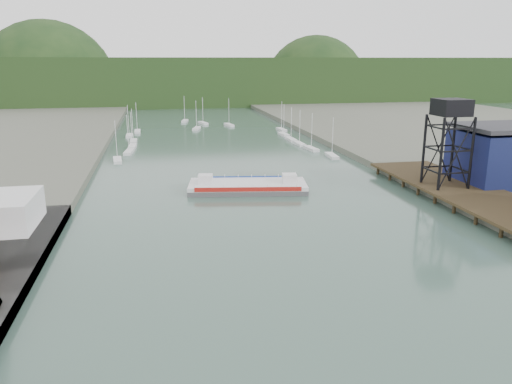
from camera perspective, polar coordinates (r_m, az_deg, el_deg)
name	(u,v)px	position (r m, az deg, el deg)	size (l,w,h in m)	color
east_pier	(498,205)	(90.71, 25.97, -1.37)	(14.00, 70.00, 2.45)	black
lift_tower	(451,113)	(97.66, 21.40, 8.42)	(6.50, 6.50, 16.00)	black
blue_shed	(511,155)	(109.04, 27.11, 3.81)	(20.50, 14.50, 11.30)	#0B1834
marina_sailboats	(212,137)	(165.30, -5.08, 6.28)	(57.71, 92.65, 0.90)	silver
distant_hills	(177,83)	(326.04, -9.02, 12.17)	(500.00, 120.00, 80.00)	black
chain_ferry	(248,186)	(97.82, -0.96, 0.69)	(23.97, 12.57, 3.29)	#4D4D4F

